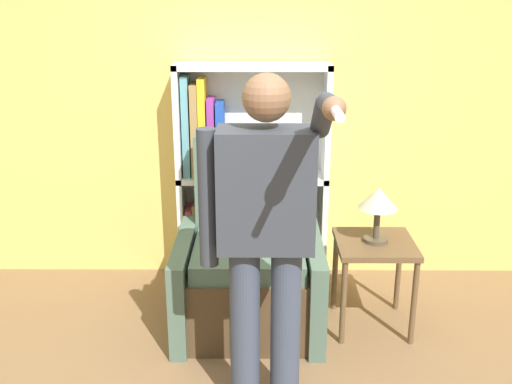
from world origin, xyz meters
The scene contains 6 objects.
wall_back centered at (0.00, 2.03, 1.40)m, with size 8.00×0.06×2.80m.
bookcase centered at (-0.14, 1.87, 0.80)m, with size 1.07×0.28×1.60m.
armchair centered at (-0.03, 1.26, 0.37)m, with size 0.91×0.85×1.19m.
person_standing centered at (0.07, 0.39, 1.00)m, with size 0.60×0.78×1.73m.
side_table centered at (0.76, 1.20, 0.50)m, with size 0.48×0.48×0.59m.
table_lamp centered at (0.76, 1.20, 0.85)m, with size 0.24×0.24×0.35m.
Camera 1 is at (0.04, -2.23, 2.06)m, focal length 42.00 mm.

